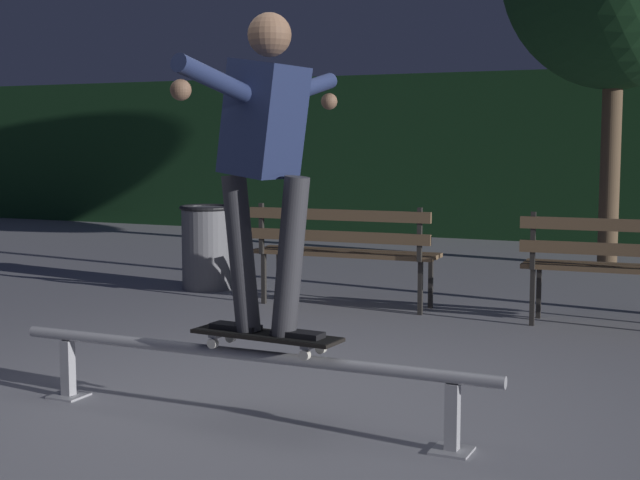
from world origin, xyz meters
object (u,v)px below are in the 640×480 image
(park_bench_left_center, at_px, (631,260))
(park_bench_leftmost, at_px, (343,245))
(grind_rail, at_px, (241,365))
(skateboarder, at_px, (265,146))
(trash_can, at_px, (207,246))
(skateboard, at_px, (266,336))

(park_bench_left_center, bearing_deg, park_bench_leftmost, 180.00)
(park_bench_leftmost, bearing_deg, park_bench_left_center, 0.00)
(grind_rail, distance_m, skateboarder, 1.10)
(skateboarder, xyz_separation_m, park_bench_leftmost, (-0.94, 3.17, -0.85))
(grind_rail, xyz_separation_m, park_bench_leftmost, (-0.79, 3.17, 0.24))
(park_bench_left_center, xyz_separation_m, trash_can, (-3.90, 0.38, -0.12))
(park_bench_leftmost, bearing_deg, skateboarder, -73.46)
(park_bench_leftmost, distance_m, trash_can, 1.62)
(skateboard, relative_size, skateboarder, 0.51)
(skateboard, bearing_deg, grind_rail, -180.00)
(grind_rail, height_order, park_bench_left_center, park_bench_left_center)
(skateboarder, relative_size, park_bench_leftmost, 0.96)
(park_bench_leftmost, xyz_separation_m, trash_can, (-1.57, 0.38, -0.12))
(grind_rail, height_order, skateboarder, skateboarder)
(skateboarder, distance_m, park_bench_leftmost, 3.41)
(grind_rail, distance_m, park_bench_left_center, 3.53)
(skateboard, xyz_separation_m, park_bench_leftmost, (-0.94, 3.17, 0.08))
(grind_rail, relative_size, trash_can, 3.35)
(skateboarder, height_order, trash_can, skateboarder)
(park_bench_left_center, bearing_deg, trash_can, 174.42)
(grind_rail, bearing_deg, skateboarder, -0.08)
(grind_rail, xyz_separation_m, skateboard, (0.14, 0.00, 0.16))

